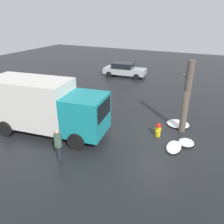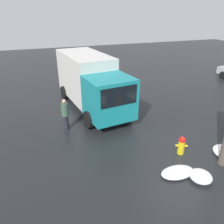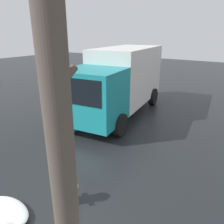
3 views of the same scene
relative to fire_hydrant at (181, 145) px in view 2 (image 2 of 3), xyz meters
name	(u,v)px [view 2 (image 2 of 3)]	position (x,y,z in m)	size (l,w,h in m)	color
ground_plane	(180,153)	(0.00, 0.00, -0.41)	(60.00, 60.00, 0.00)	black
fire_hydrant	(181,145)	(0.00, 0.00, 0.00)	(0.39, 0.47, 0.80)	yellow
delivery_truck	(90,81)	(5.93, 2.23, 1.26)	(6.89, 3.10, 3.11)	teal
pedestrian	(65,113)	(3.66, 4.14, 0.48)	(0.35, 0.35, 1.63)	#23232D
snow_pile_by_hydrant	(177,172)	(-1.06, 0.90, -0.31)	(0.73, 1.29, 0.19)	white
snow_pile_curbside	(201,176)	(-1.58, 0.31, -0.25)	(0.80, 0.78, 0.32)	white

